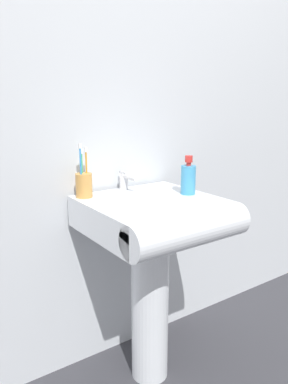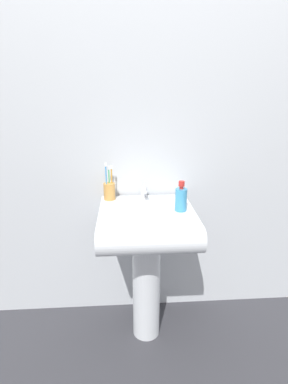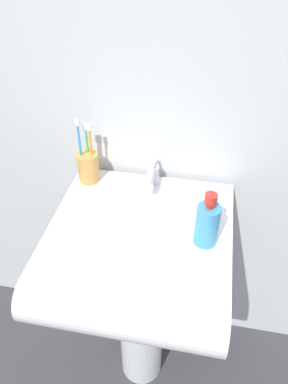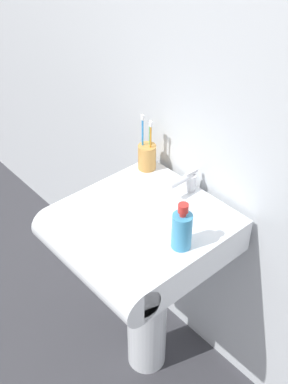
% 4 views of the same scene
% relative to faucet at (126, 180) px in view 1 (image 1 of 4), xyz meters
% --- Properties ---
extents(ground_plane, '(6.00, 6.00, 0.00)m').
position_rel_faucet_xyz_m(ground_plane, '(-0.00, -0.19, -0.87)').
color(ground_plane, '#38383D').
rests_on(ground_plane, ground).
extents(wall_back, '(5.00, 0.05, 2.40)m').
position_rel_faucet_xyz_m(wall_back, '(-0.00, 0.10, 0.33)').
color(wall_back, silver).
rests_on(wall_back, ground).
extents(sink_pedestal, '(0.16, 0.16, 0.70)m').
position_rel_faucet_xyz_m(sink_pedestal, '(-0.00, -0.19, -0.52)').
color(sink_pedestal, white).
rests_on(sink_pedestal, ground).
extents(sink_basin, '(0.51, 0.54, 0.13)m').
position_rel_faucet_xyz_m(sink_basin, '(-0.00, -0.24, -0.11)').
color(sink_basin, white).
rests_on(sink_basin, sink_pedestal).
extents(faucet, '(0.04, 0.13, 0.08)m').
position_rel_faucet_xyz_m(faucet, '(0.00, 0.00, 0.00)').
color(faucet, silver).
rests_on(faucet, sink_basin).
extents(toothbrush_cup, '(0.07, 0.07, 0.22)m').
position_rel_faucet_xyz_m(toothbrush_cup, '(-0.21, -0.01, 0.01)').
color(toothbrush_cup, '#D19347').
rests_on(toothbrush_cup, sink_basin).
extents(soap_bottle, '(0.06, 0.06, 0.16)m').
position_rel_faucet_xyz_m(soap_bottle, '(0.18, -0.21, 0.02)').
color(soap_bottle, '#3F99CC').
rests_on(soap_bottle, sink_basin).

